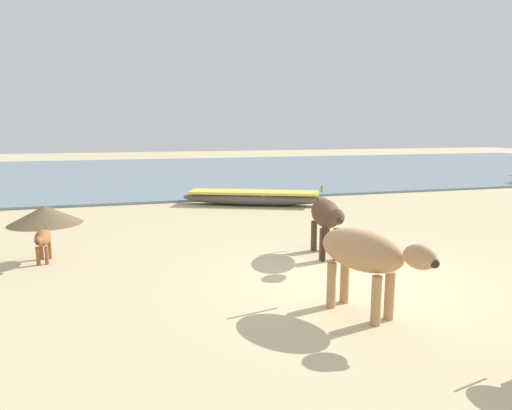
% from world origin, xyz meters
% --- Properties ---
extents(ground, '(80.00, 80.00, 0.00)m').
position_xyz_m(ground, '(0.00, 0.00, 0.00)').
color(ground, '#CCB789').
extents(sea_water, '(60.00, 20.00, 0.08)m').
position_xyz_m(sea_water, '(0.00, 17.98, 0.04)').
color(sea_water, slate).
rests_on(sea_water, ground).
extents(fishing_boat_1, '(4.35, 2.50, 0.62)m').
position_xyz_m(fishing_boat_1, '(0.50, 6.93, 0.23)').
color(fishing_boat_1, '#5B5651').
rests_on(fishing_boat_1, ground).
extents(cow_adult_tan, '(0.94, 1.59, 1.07)m').
position_xyz_m(cow_adult_tan, '(-0.44, -1.28, 0.77)').
color(cow_adult_tan, tan).
rests_on(cow_adult_tan, ground).
extents(calf_far_brown, '(0.25, 0.87, 0.56)m').
position_xyz_m(calf_far_brown, '(-4.59, 2.24, 0.40)').
color(calf_far_brown, brown).
rests_on(calf_far_brown, ground).
extents(cow_second_adult_dark, '(0.65, 1.56, 1.02)m').
position_xyz_m(cow_second_adult_dark, '(0.22, 1.26, 0.73)').
color(cow_second_adult_dark, '#4C3323').
rests_on(cow_second_adult_dark, ground).
extents(debris_pile_0, '(1.96, 1.96, 0.44)m').
position_xyz_m(debris_pile_0, '(-5.09, 5.70, 0.22)').
color(debris_pile_0, brown).
rests_on(debris_pile_0, ground).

